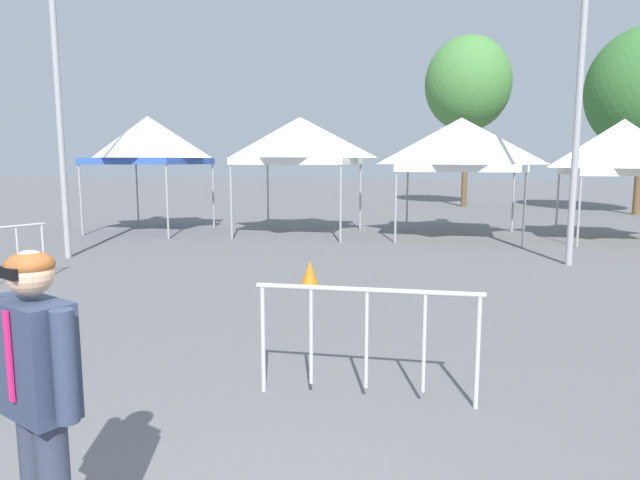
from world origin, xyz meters
TOP-DOWN VIEW (x-y plane):
  - canopy_tent_behind_right at (-8.45, 13.80)m, footprint 3.13×3.13m
  - canopy_tent_behind_center at (-3.65, 14.29)m, footprint 3.37×3.37m
  - canopy_tent_far_left at (1.06, 14.78)m, footprint 3.48×3.48m
  - canopy_tent_behind_left at (5.38, 15.01)m, footprint 2.91×2.91m
  - person_foreground at (-0.94, 0.25)m, footprint 0.61×0.38m
  - light_pole_near_lift at (3.42, 10.78)m, footprint 0.36×0.36m
  - light_pole_opposite_side at (-7.70, 8.90)m, footprint 0.36×0.36m
  - tree_behind_tents_right at (1.25, 26.54)m, footprint 4.11×4.11m
  - crowd_barrier_by_lift at (0.32, 2.89)m, footprint 2.10×0.17m
  - traffic_cone_lot_center at (-1.48, 7.46)m, footprint 0.32×0.32m

SIDE VIEW (x-z plane):
  - traffic_cone_lot_center at x=-1.48m, z-range 0.00..0.45m
  - crowd_barrier_by_lift at x=0.32m, z-range 0.22..1.29m
  - person_foreground at x=-0.94m, z-range 0.14..1.92m
  - canopy_tent_behind_left at x=5.38m, z-range 0.92..4.29m
  - canopy_tent_far_left at x=1.06m, z-range 0.97..4.44m
  - canopy_tent_behind_center at x=-3.65m, z-range 1.06..4.60m
  - canopy_tent_behind_right at x=-8.45m, z-range 1.06..4.69m
  - light_pole_near_lift at x=3.42m, z-range 0.57..9.33m
  - light_pole_opposite_side at x=-7.70m, z-range 0.57..9.37m
  - tree_behind_tents_right at x=1.25m, z-range 1.83..10.04m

